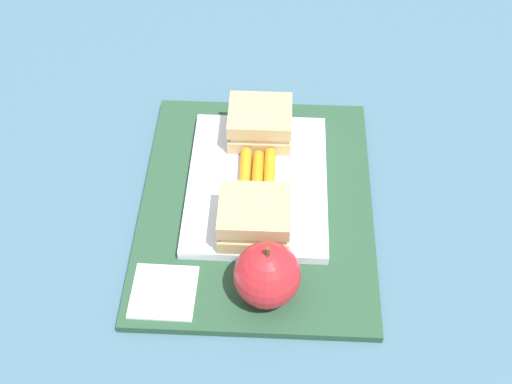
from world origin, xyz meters
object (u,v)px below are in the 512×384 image
at_px(carrot_sticks_bundle, 257,175).
at_px(paper_napkin, 164,292).
at_px(apple, 267,275).
at_px(sandwich_half_left, 260,123).
at_px(sandwich_half_right, 254,218).
at_px(food_tray, 257,183).

bearing_deg(carrot_sticks_bundle, paper_napkin, -30.42).
distance_m(carrot_sticks_bundle, apple, 0.16).
xyz_separation_m(sandwich_half_left, sandwich_half_right, (0.16, 0.00, 0.00)).
xyz_separation_m(food_tray, paper_napkin, (0.16, -0.09, -0.00)).
bearing_deg(apple, paper_napkin, -88.05).
xyz_separation_m(food_tray, carrot_sticks_bundle, (-0.00, -0.00, 0.01)).
xyz_separation_m(carrot_sticks_bundle, paper_napkin, (0.16, -0.09, -0.02)).
bearing_deg(carrot_sticks_bundle, sandwich_half_right, 0.42).
distance_m(food_tray, apple, 0.16).
height_order(food_tray, apple, apple).
bearing_deg(sandwich_half_right, sandwich_half_left, 180.00).
relative_size(food_tray, paper_napkin, 3.29).
xyz_separation_m(sandwich_half_left, carrot_sticks_bundle, (0.08, -0.00, -0.01)).
height_order(sandwich_half_left, apple, apple).
relative_size(carrot_sticks_bundle, apple, 0.94).
relative_size(food_tray, sandwich_half_right, 2.88).
bearing_deg(apple, sandwich_half_right, -167.67).
height_order(sandwich_half_right, carrot_sticks_bundle, sandwich_half_right).
height_order(apple, paper_napkin, apple).
bearing_deg(paper_napkin, sandwich_half_right, 130.80).
distance_m(food_tray, carrot_sticks_bundle, 0.01).
height_order(carrot_sticks_bundle, paper_napkin, carrot_sticks_bundle).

